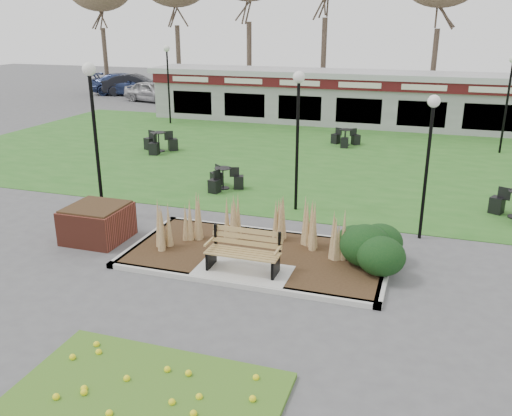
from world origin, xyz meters
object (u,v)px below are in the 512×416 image
(lamp_post_mid_left, at_px, (298,111))
(lamp_post_near_right, at_px, (430,136))
(bistro_set_b, at_px, (223,182))
(brick_planter, at_px, (97,223))
(lamp_post_near_left, at_px, (93,107))
(food_pavilion, at_px, (363,98))
(lamp_post_mid_right, at_px, (510,83))
(park_bench, at_px, (244,250))
(bistro_set_a, at_px, (159,145))
(car_black, at_px, (135,85))
(car_blue, at_px, (127,84))
(car_silver, at_px, (152,92))
(bistro_set_c, at_px, (345,140))
(lamp_post_far_left, at_px, (168,67))

(lamp_post_mid_left, bearing_deg, lamp_post_near_right, -17.61)
(lamp_post_near_right, distance_m, bistro_set_b, 7.55)
(brick_planter, xyz_separation_m, lamp_post_near_left, (-0.96, 1.68, 2.78))
(food_pavilion, xyz_separation_m, lamp_post_near_right, (3.77, -16.19, 1.31))
(food_pavilion, xyz_separation_m, lamp_post_mid_right, (6.72, -4.91, 1.58))
(brick_planter, height_order, food_pavilion, food_pavilion)
(park_bench, distance_m, lamp_post_mid_right, 16.45)
(food_pavilion, height_order, lamp_post_near_left, lamp_post_near_left)
(brick_planter, xyz_separation_m, lamp_post_mid_right, (11.12, 14.05, 2.57))
(bistro_set_a, xyz_separation_m, car_black, (-10.64, 16.40, 0.49))
(car_black, bearing_deg, bistro_set_a, -159.89)
(lamp_post_near_right, height_order, bistro_set_a, lamp_post_near_right)
(car_blue, bearing_deg, bistro_set_b, -148.46)
(lamp_post_near_left, relative_size, car_blue, 0.79)
(lamp_post_mid_left, distance_m, car_blue, 29.19)
(lamp_post_near_left, relative_size, lamp_post_near_right, 1.17)
(lamp_post_near_left, height_order, car_blue, lamp_post_near_left)
(car_silver, bearing_deg, car_black, 60.21)
(lamp_post_mid_right, bearing_deg, car_silver, 157.41)
(lamp_post_mid_right, distance_m, car_silver, 24.05)
(car_silver, bearing_deg, lamp_post_near_right, -123.37)
(park_bench, xyz_separation_m, bistro_set_b, (-2.89, 6.03, -0.32))
(park_bench, relative_size, lamp_post_near_left, 0.38)
(bistro_set_b, bearing_deg, lamp_post_mid_left, -24.27)
(bistro_set_c, distance_m, car_black, 22.19)
(lamp_post_near_right, bearing_deg, lamp_post_near_left, -173.16)
(lamp_post_mid_left, distance_m, car_silver, 24.79)
(car_black, distance_m, car_blue, 0.68)
(lamp_post_far_left, height_order, car_blue, lamp_post_far_left)
(bistro_set_a, bearing_deg, lamp_post_far_left, 112.59)
(car_blue, bearing_deg, bistro_set_a, -151.63)
(lamp_post_near_left, xyz_separation_m, car_black, (-12.93, 24.32, -2.45))
(lamp_post_near_right, relative_size, bistro_set_c, 2.75)
(brick_planter, height_order, car_silver, car_silver)
(bistro_set_b, distance_m, car_black, 25.82)
(brick_planter, height_order, car_blue, car_blue)
(park_bench, height_order, food_pavilion, food_pavilion)
(lamp_post_mid_left, bearing_deg, park_bench, -90.37)
(brick_planter, relative_size, lamp_post_far_left, 0.35)
(brick_planter, relative_size, lamp_post_near_right, 0.39)
(lamp_post_far_left, bearing_deg, lamp_post_near_right, -43.22)
(car_blue, bearing_deg, lamp_post_mid_left, -145.50)
(lamp_post_mid_right, height_order, bistro_set_c, lamp_post_mid_right)
(lamp_post_near_right, relative_size, car_silver, 0.90)
(park_bench, height_order, lamp_post_mid_left, lamp_post_mid_left)
(lamp_post_near_left, bearing_deg, car_blue, 119.23)
(lamp_post_near_left, distance_m, bistro_set_a, 8.76)
(lamp_post_near_right, relative_size, lamp_post_mid_left, 0.91)
(lamp_post_near_left, distance_m, car_silver, 23.92)
(lamp_post_near_left, relative_size, bistro_set_a, 2.79)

